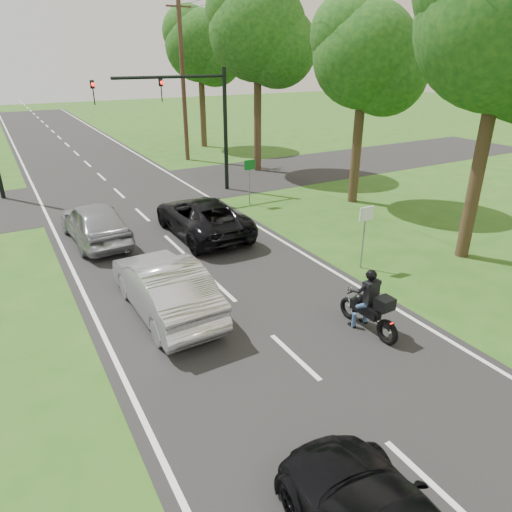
{
  "coord_description": "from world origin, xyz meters",
  "views": [
    {
      "loc": [
        -5.19,
        -7.23,
        6.5
      ],
      "look_at": [
        0.67,
        3.0,
        1.3
      ],
      "focal_mm": 32.0,
      "sensor_mm": 36.0,
      "label": 1
    }
  ],
  "objects_px": {
    "motorcycle_rider": "(370,308)",
    "sign_white": "(365,223)",
    "silver_sedan": "(165,287)",
    "traffic_signal": "(190,110)",
    "sign_green": "(250,171)",
    "utility_pole_far": "(183,80)",
    "dark_suv": "(202,216)",
    "silver_suv": "(95,222)"
  },
  "relations": [
    {
      "from": "utility_pole_far",
      "to": "silver_sedan",
      "type": "bearing_deg",
      "value": -113.61
    },
    {
      "from": "motorcycle_rider",
      "to": "silver_suv",
      "type": "distance_m",
      "value": 10.85
    },
    {
      "from": "sign_green",
      "to": "dark_suv",
      "type": "bearing_deg",
      "value": -144.76
    },
    {
      "from": "silver_sedan",
      "to": "dark_suv",
      "type": "bearing_deg",
      "value": -124.37
    },
    {
      "from": "silver_sedan",
      "to": "sign_white",
      "type": "relative_size",
      "value": 2.22
    },
    {
      "from": "silver_sedan",
      "to": "sign_white",
      "type": "height_order",
      "value": "sign_white"
    },
    {
      "from": "silver_suv",
      "to": "sign_white",
      "type": "relative_size",
      "value": 2.13
    },
    {
      "from": "silver_suv",
      "to": "sign_white",
      "type": "xyz_separation_m",
      "value": [
        7.13,
        -6.78,
        0.81
      ]
    },
    {
      "from": "utility_pole_far",
      "to": "silver_suv",
      "type": "bearing_deg",
      "value": -125.18
    },
    {
      "from": "motorcycle_rider",
      "to": "traffic_signal",
      "type": "xyz_separation_m",
      "value": [
        1.08,
        14.02,
        3.46
      ]
    },
    {
      "from": "traffic_signal",
      "to": "utility_pole_far",
      "type": "xyz_separation_m",
      "value": [
        2.86,
        8.0,
        0.95
      ]
    },
    {
      "from": "sign_green",
      "to": "silver_suv",
      "type": "bearing_deg",
      "value": -170.57
    },
    {
      "from": "motorcycle_rider",
      "to": "dark_suv",
      "type": "distance_m",
      "value": 8.56
    },
    {
      "from": "sign_green",
      "to": "utility_pole_far",
      "type": "bearing_deg",
      "value": 83.27
    },
    {
      "from": "traffic_signal",
      "to": "motorcycle_rider",
      "type": "bearing_deg",
      "value": -94.39
    },
    {
      "from": "dark_suv",
      "to": "sign_white",
      "type": "bearing_deg",
      "value": 120.89
    },
    {
      "from": "motorcycle_rider",
      "to": "sign_white",
      "type": "height_order",
      "value": "sign_white"
    },
    {
      "from": "silver_sedan",
      "to": "traffic_signal",
      "type": "relative_size",
      "value": 0.74
    },
    {
      "from": "silver_suv",
      "to": "sign_white",
      "type": "distance_m",
      "value": 9.87
    },
    {
      "from": "silver_suv",
      "to": "utility_pole_far",
      "type": "height_order",
      "value": "utility_pole_far"
    },
    {
      "from": "silver_suv",
      "to": "sign_green",
      "type": "height_order",
      "value": "sign_green"
    },
    {
      "from": "traffic_signal",
      "to": "sign_green",
      "type": "distance_m",
      "value": 4.24
    },
    {
      "from": "dark_suv",
      "to": "silver_suv",
      "type": "height_order",
      "value": "silver_suv"
    },
    {
      "from": "silver_sedan",
      "to": "sign_white",
      "type": "xyz_separation_m",
      "value": [
        6.61,
        -0.48,
        0.81
      ]
    },
    {
      "from": "traffic_signal",
      "to": "sign_white",
      "type": "xyz_separation_m",
      "value": [
        1.36,
        -11.02,
        -2.54
      ]
    },
    {
      "from": "motorcycle_rider",
      "to": "utility_pole_far",
      "type": "bearing_deg",
      "value": 77.75
    },
    {
      "from": "motorcycle_rider",
      "to": "silver_sedan",
      "type": "xyz_separation_m",
      "value": [
        -4.17,
        3.48,
        0.11
      ]
    },
    {
      "from": "silver_sedan",
      "to": "silver_suv",
      "type": "bearing_deg",
      "value": -86.55
    },
    {
      "from": "dark_suv",
      "to": "utility_pole_far",
      "type": "bearing_deg",
      "value": -109.82
    },
    {
      "from": "traffic_signal",
      "to": "sign_green",
      "type": "height_order",
      "value": "traffic_signal"
    },
    {
      "from": "motorcycle_rider",
      "to": "silver_suv",
      "type": "height_order",
      "value": "motorcycle_rider"
    },
    {
      "from": "motorcycle_rider",
      "to": "sign_green",
      "type": "height_order",
      "value": "sign_green"
    },
    {
      "from": "traffic_signal",
      "to": "utility_pole_far",
      "type": "height_order",
      "value": "utility_pole_far"
    },
    {
      "from": "dark_suv",
      "to": "silver_sedan",
      "type": "relative_size",
      "value": 1.11
    },
    {
      "from": "motorcycle_rider",
      "to": "traffic_signal",
      "type": "relative_size",
      "value": 0.31
    },
    {
      "from": "dark_suv",
      "to": "sign_green",
      "type": "bearing_deg",
      "value": -144.94
    },
    {
      "from": "motorcycle_rider",
      "to": "traffic_signal",
      "type": "height_order",
      "value": "traffic_signal"
    },
    {
      "from": "silver_sedan",
      "to": "utility_pole_far",
      "type": "distance_m",
      "value": 20.69
    },
    {
      "from": "motorcycle_rider",
      "to": "sign_green",
      "type": "relative_size",
      "value": 0.94
    },
    {
      "from": "dark_suv",
      "to": "sign_green",
      "type": "relative_size",
      "value": 2.46
    },
    {
      "from": "utility_pole_far",
      "to": "sign_white",
      "type": "bearing_deg",
      "value": -94.51
    },
    {
      "from": "dark_suv",
      "to": "silver_sedan",
      "type": "xyz_separation_m",
      "value": [
        -3.29,
        -5.04,
        0.05
      ]
    }
  ]
}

